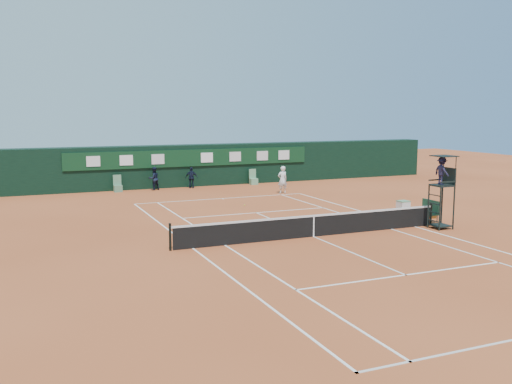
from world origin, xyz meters
TOP-DOWN VIEW (x-y plane):
  - ground at (0.00, 0.00)m, footprint 90.00×90.00m
  - court_lines at (0.00, 0.00)m, footprint 11.05×23.85m
  - tennis_net at (0.00, 0.00)m, footprint 12.90×0.10m
  - back_wall at (0.00, 18.74)m, footprint 40.00×1.65m
  - linesman_chair_left at (-5.50, 17.48)m, footprint 0.55×0.50m
  - linesman_chair_right at (4.50, 17.48)m, footprint 0.55×0.50m
  - umpire_chair at (6.31, -0.77)m, footprint 0.96×0.95m
  - player_bench at (6.85, 0.75)m, footprint 0.56×1.20m
  - tennis_bag at (7.83, 1.69)m, footprint 0.53×0.80m
  - cooler at (7.39, 3.40)m, footprint 0.57×0.57m
  - tennis_ball at (0.28, 8.78)m, footprint 0.08×0.08m
  - player at (4.48, 12.44)m, footprint 0.68×0.46m
  - ball_kid_left at (-3.03, 17.39)m, footprint 0.92×0.80m
  - ball_kid_right at (-0.35, 17.30)m, footprint 0.95×0.63m

SIDE VIEW (x-z plane):
  - ground at x=0.00m, z-range 0.00..0.00m
  - court_lines at x=0.00m, z-range 0.00..0.01m
  - tennis_ball at x=0.28m, z-range 0.00..0.08m
  - tennis_bag at x=7.83m, z-range 0.00..0.28m
  - linesman_chair_left at x=-5.50m, z-range -0.26..0.89m
  - linesman_chair_right at x=4.50m, z-range -0.26..0.89m
  - cooler at x=7.39m, z-range 0.00..0.65m
  - tennis_net at x=0.00m, z-range -0.04..1.06m
  - player_bench at x=6.85m, z-range 0.05..1.15m
  - ball_kid_right at x=-0.35m, z-range 0.00..1.50m
  - ball_kid_left at x=-3.03m, z-range 0.00..1.61m
  - player at x=4.48m, z-range 0.00..1.83m
  - back_wall at x=0.00m, z-range 0.01..3.01m
  - umpire_chair at x=6.31m, z-range 0.75..4.17m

